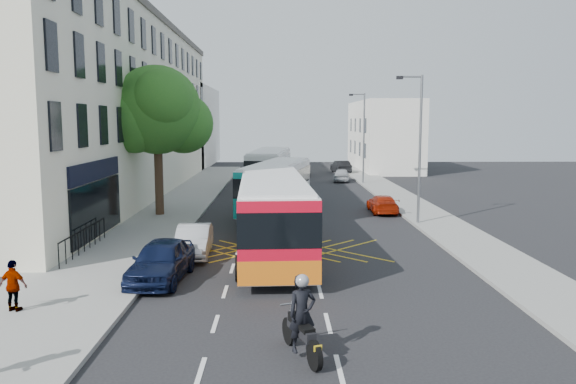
{
  "coord_description": "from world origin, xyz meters",
  "views": [
    {
      "loc": [
        -1.41,
        -18.32,
        5.71
      ],
      "look_at": [
        -0.91,
        9.3,
        2.2
      ],
      "focal_mm": 35.0,
      "sensor_mm": 36.0,
      "label": 1
    }
  ],
  "objects_px": {
    "street_tree": "(157,111)",
    "parked_car_blue": "(161,260)",
    "parked_car_silver": "(194,241)",
    "distant_car_dark": "(341,167)",
    "lamp_near": "(418,141)",
    "motorbike": "(302,318)",
    "bus_near": "(273,214)",
    "bus_far": "(270,168)",
    "lamp_far": "(363,133)",
    "distant_car_grey": "(300,169)",
    "pedestrian_far": "(14,286)",
    "distant_car_silver": "(342,175)",
    "bus_mid": "(277,186)",
    "red_hatchback": "(382,204)"
  },
  "relations": [
    {
      "from": "lamp_near",
      "to": "lamp_far",
      "type": "bearing_deg",
      "value": 90.0
    },
    {
      "from": "lamp_near",
      "to": "bus_mid",
      "type": "xyz_separation_m",
      "value": [
        -7.68,
        5.12,
        -2.99
      ]
    },
    {
      "from": "lamp_far",
      "to": "pedestrian_far",
      "type": "bearing_deg",
      "value": -114.16
    },
    {
      "from": "parked_car_blue",
      "to": "distant_car_silver",
      "type": "bearing_deg",
      "value": 77.24
    },
    {
      "from": "bus_mid",
      "to": "parked_car_blue",
      "type": "relative_size",
      "value": 2.58
    },
    {
      "from": "lamp_far",
      "to": "pedestrian_far",
      "type": "xyz_separation_m",
      "value": [
        -15.36,
        -34.25,
        -3.7
      ]
    },
    {
      "from": "lamp_near",
      "to": "motorbike",
      "type": "relative_size",
      "value": 3.56
    },
    {
      "from": "lamp_far",
      "to": "bus_far",
      "type": "bearing_deg",
      "value": -162.18
    },
    {
      "from": "street_tree",
      "to": "parked_car_blue",
      "type": "xyz_separation_m",
      "value": [
        2.91,
        -13.61,
        -5.55
      ]
    },
    {
      "from": "parked_car_blue",
      "to": "parked_car_silver",
      "type": "bearing_deg",
      "value": 85.58
    },
    {
      "from": "motorbike",
      "to": "parked_car_blue",
      "type": "relative_size",
      "value": 0.51
    },
    {
      "from": "street_tree",
      "to": "bus_far",
      "type": "relative_size",
      "value": 0.75
    },
    {
      "from": "parked_car_blue",
      "to": "parked_car_silver",
      "type": "relative_size",
      "value": 1.11
    },
    {
      "from": "distant_car_grey",
      "to": "distant_car_silver",
      "type": "relative_size",
      "value": 1.26
    },
    {
      "from": "bus_near",
      "to": "bus_far",
      "type": "distance_m",
      "value": 24.09
    },
    {
      "from": "lamp_far",
      "to": "motorbike",
      "type": "distance_m",
      "value": 38.12
    },
    {
      "from": "distant_car_grey",
      "to": "distant_car_dark",
      "type": "relative_size",
      "value": 1.1
    },
    {
      "from": "bus_far",
      "to": "distant_car_grey",
      "type": "relative_size",
      "value": 2.55
    },
    {
      "from": "parked_car_silver",
      "to": "distant_car_dark",
      "type": "distance_m",
      "value": 39.28
    },
    {
      "from": "lamp_near",
      "to": "motorbike",
      "type": "bearing_deg",
      "value": -112.16
    },
    {
      "from": "parked_car_blue",
      "to": "red_hatchback",
      "type": "relative_size",
      "value": 1.13
    },
    {
      "from": "distant_car_silver",
      "to": "distant_car_dark",
      "type": "distance_m",
      "value": 8.65
    },
    {
      "from": "lamp_far",
      "to": "distant_car_dark",
      "type": "bearing_deg",
      "value": 93.62
    },
    {
      "from": "distant_car_dark",
      "to": "distant_car_grey",
      "type": "bearing_deg",
      "value": 18.52
    },
    {
      "from": "street_tree",
      "to": "parked_car_silver",
      "type": "bearing_deg",
      "value": -70.37
    },
    {
      "from": "red_hatchback",
      "to": "pedestrian_far",
      "type": "relative_size",
      "value": 2.51
    },
    {
      "from": "bus_far",
      "to": "bus_mid",
      "type": "bearing_deg",
      "value": -81.62
    },
    {
      "from": "lamp_near",
      "to": "distant_car_grey",
      "type": "height_order",
      "value": "lamp_near"
    },
    {
      "from": "distant_car_dark",
      "to": "parked_car_silver",
      "type": "bearing_deg",
      "value": 66.86
    },
    {
      "from": "street_tree",
      "to": "bus_mid",
      "type": "distance_m",
      "value": 8.71
    },
    {
      "from": "distant_car_grey",
      "to": "pedestrian_far",
      "type": "distance_m",
      "value": 44.16
    },
    {
      "from": "parked_car_blue",
      "to": "pedestrian_far",
      "type": "distance_m",
      "value": 5.08
    },
    {
      "from": "lamp_near",
      "to": "bus_far",
      "type": "xyz_separation_m",
      "value": [
        -8.31,
        17.33,
        -2.9
      ]
    },
    {
      "from": "street_tree",
      "to": "parked_car_blue",
      "type": "distance_m",
      "value": 14.98
    },
    {
      "from": "street_tree",
      "to": "parked_car_blue",
      "type": "height_order",
      "value": "street_tree"
    },
    {
      "from": "lamp_near",
      "to": "distant_car_silver",
      "type": "relative_size",
      "value": 2.19
    },
    {
      "from": "bus_near",
      "to": "distant_car_silver",
      "type": "distance_m",
      "value": 29.84
    },
    {
      "from": "street_tree",
      "to": "pedestrian_far",
      "type": "xyz_separation_m",
      "value": [
        -0.66,
        -17.21,
        -5.37
      ]
    },
    {
      "from": "parked_car_blue",
      "to": "red_hatchback",
      "type": "bearing_deg",
      "value": 58.58
    },
    {
      "from": "lamp_far",
      "to": "distant_car_silver",
      "type": "xyz_separation_m",
      "value": [
        -1.57,
        2.4,
        -3.99
      ]
    },
    {
      "from": "bus_mid",
      "to": "red_hatchback",
      "type": "bearing_deg",
      "value": 4.22
    },
    {
      "from": "parked_car_silver",
      "to": "red_hatchback",
      "type": "relative_size",
      "value": 1.02
    },
    {
      "from": "motorbike",
      "to": "distant_car_dark",
      "type": "height_order",
      "value": "motorbike"
    },
    {
      "from": "parked_car_blue",
      "to": "lamp_near",
      "type": "bearing_deg",
      "value": 46.48
    },
    {
      "from": "bus_near",
      "to": "bus_mid",
      "type": "distance_m",
      "value": 11.87
    },
    {
      "from": "bus_near",
      "to": "distant_car_dark",
      "type": "distance_m",
      "value": 38.44
    },
    {
      "from": "red_hatchback",
      "to": "distant_car_silver",
      "type": "bearing_deg",
      "value": -88.11
    },
    {
      "from": "street_tree",
      "to": "distant_car_dark",
      "type": "height_order",
      "value": "street_tree"
    },
    {
      "from": "parked_car_silver",
      "to": "distant_car_dark",
      "type": "xyz_separation_m",
      "value": [
        10.51,
        37.85,
        0.04
      ]
    },
    {
      "from": "distant_car_silver",
      "to": "pedestrian_far",
      "type": "xyz_separation_m",
      "value": [
        -13.79,
        -36.65,
        0.29
      ]
    }
  ]
}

